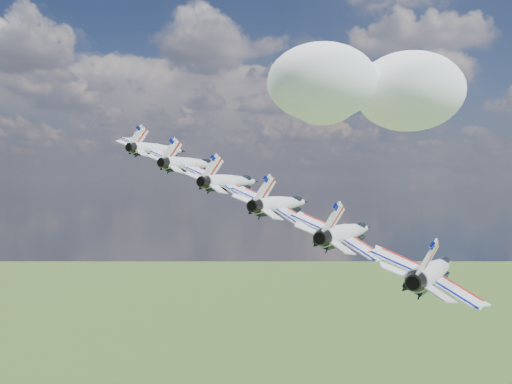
% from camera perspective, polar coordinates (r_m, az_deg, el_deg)
% --- Properties ---
extents(cloud_far, '(68.16, 53.55, 26.78)m').
position_cam_1_polar(cloud_far, '(248.28, 11.02, 10.34)').
color(cloud_far, white).
extents(jet_0, '(18.37, 20.79, 9.46)m').
position_cam_1_polar(jet_0, '(109.79, -9.66, 4.22)').
color(jet_0, white).
extents(jet_1, '(18.37, 20.79, 9.46)m').
position_cam_1_polar(jet_1, '(98.82, -6.41, 2.81)').
color(jet_1, white).
extents(jet_2, '(18.37, 20.79, 9.46)m').
position_cam_1_polar(jet_2, '(88.31, -2.39, 1.05)').
color(jet_2, white).
extents(jet_3, '(18.37, 20.79, 9.46)m').
position_cam_1_polar(jet_3, '(78.46, 2.68, -1.18)').
color(jet_3, silver).
extents(jet_4, '(18.37, 20.79, 9.46)m').
position_cam_1_polar(jet_4, '(69.55, 9.14, -4.00)').
color(jet_4, white).
extents(jet_5, '(18.37, 20.79, 9.46)m').
position_cam_1_polar(jet_5, '(61.98, 17.40, -7.49)').
color(jet_5, white).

